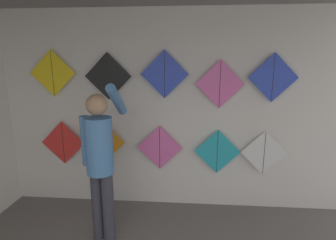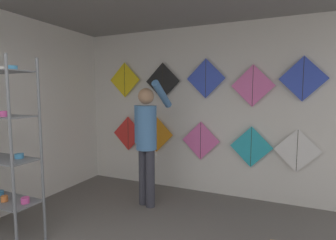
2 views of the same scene
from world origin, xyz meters
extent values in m
cube|color=silver|center=(0.00, 3.48, 1.40)|extent=(5.28, 0.06, 2.80)
cube|color=silver|center=(-2.27, 1.73, 1.40)|extent=(0.06, 4.25, 2.80)
cylinder|color=slate|center=(-1.22, 0.90, 1.03)|extent=(0.03, 0.03, 2.07)
cylinder|color=slate|center=(-1.22, 1.25, 1.03)|extent=(0.03, 0.03, 2.07)
cube|color=slate|center=(-1.69, 1.08, 0.48)|extent=(0.96, 0.36, 0.01)
cylinder|color=orange|center=(-1.58, 1.04, 0.51)|extent=(0.07, 0.07, 0.07)
cylinder|color=#D84C99|center=(-1.33, 1.10, 0.51)|extent=(0.09, 0.09, 0.06)
cylinder|color=#3F8CBF|center=(-1.45, 1.15, 0.99)|extent=(0.09, 0.09, 0.05)
cylinder|color=#D84C99|center=(-1.46, 1.01, 1.47)|extent=(0.07, 0.07, 0.06)
cylinder|color=white|center=(-1.58, 1.11, 1.95)|extent=(0.11, 0.11, 0.05)
cylinder|color=#3F8CBF|center=(-1.33, 1.03, 1.95)|extent=(0.11, 0.11, 0.04)
cylinder|color=#383842|center=(-0.67, 2.59, 0.43)|extent=(0.14, 0.14, 0.86)
cylinder|color=#383842|center=(-0.53, 2.54, 0.43)|extent=(0.14, 0.14, 0.86)
cylinder|color=#4C7FB7|center=(-0.60, 2.57, 1.19)|extent=(0.31, 0.31, 0.65)
sphere|color=tan|center=(-0.60, 2.57, 1.65)|extent=(0.23, 0.23, 0.23)
cylinder|color=#4C7FB7|center=(-0.78, 2.63, 1.22)|extent=(0.11, 0.11, 0.57)
cylinder|color=#4C7FB7|center=(-0.43, 2.74, 1.67)|extent=(0.11, 0.53, 0.42)
cube|color=red|center=(-1.44, 3.39, 0.93)|extent=(0.65, 0.01, 0.65)
cylinder|color=black|center=(-1.44, 3.39, 0.93)|extent=(0.01, 0.01, 0.62)
cube|color=orange|center=(-0.85, 3.39, 0.96)|extent=(0.65, 0.01, 0.65)
cylinder|color=black|center=(-0.85, 3.39, 0.96)|extent=(0.01, 0.01, 0.62)
sphere|color=white|center=(-0.85, 3.38, 0.58)|extent=(0.04, 0.04, 0.04)
sphere|color=white|center=(-0.85, 3.38, 0.51)|extent=(0.04, 0.04, 0.04)
sphere|color=white|center=(-0.85, 3.38, 0.44)|extent=(0.04, 0.04, 0.04)
cube|color=pink|center=(-0.02, 3.39, 0.90)|extent=(0.65, 0.01, 0.65)
cylinder|color=black|center=(-0.02, 3.39, 0.90)|extent=(0.01, 0.01, 0.62)
cube|color=#28B2C6|center=(0.80, 3.39, 0.86)|extent=(0.65, 0.01, 0.65)
cylinder|color=black|center=(0.80, 3.39, 0.86)|extent=(0.01, 0.01, 0.62)
cube|color=white|center=(1.45, 3.39, 0.86)|extent=(0.65, 0.01, 0.65)
cylinder|color=black|center=(1.45, 3.39, 0.86)|extent=(0.01, 0.01, 0.62)
cube|color=yellow|center=(-1.50, 3.39, 1.94)|extent=(0.65, 0.01, 0.65)
cylinder|color=black|center=(-1.50, 3.39, 1.94)|extent=(0.01, 0.01, 0.62)
cube|color=black|center=(-0.72, 3.39, 1.90)|extent=(0.65, 0.01, 0.65)
cylinder|color=black|center=(-0.72, 3.39, 1.90)|extent=(0.01, 0.01, 0.62)
cube|color=blue|center=(0.06, 3.39, 1.93)|extent=(0.65, 0.01, 0.65)
cylinder|color=black|center=(0.06, 3.39, 1.93)|extent=(0.01, 0.01, 0.62)
cube|color=pink|center=(0.80, 3.39, 1.81)|extent=(0.65, 0.01, 0.65)
cylinder|color=black|center=(0.80, 3.39, 1.81)|extent=(0.01, 0.01, 0.62)
cube|color=blue|center=(1.48, 3.39, 1.90)|extent=(0.65, 0.01, 0.65)
cylinder|color=black|center=(1.48, 3.39, 1.90)|extent=(0.01, 0.01, 0.62)
camera|label=1|loc=(0.38, -0.15, 2.11)|focal=28.00mm
camera|label=2|loc=(1.23, -0.81, 1.68)|focal=28.00mm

